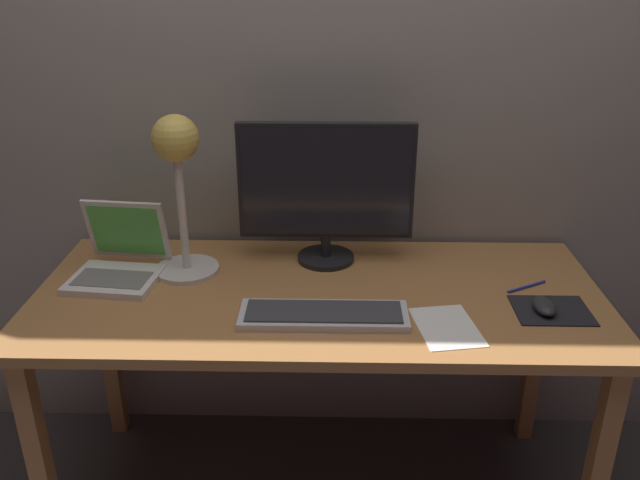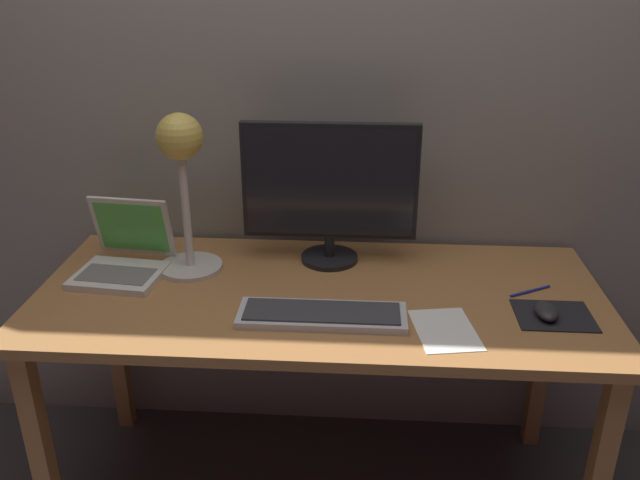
{
  "view_description": "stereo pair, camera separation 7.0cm",
  "coord_description": "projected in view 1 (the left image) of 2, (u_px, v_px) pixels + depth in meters",
  "views": [
    {
      "loc": [
        0.04,
        -1.64,
        1.62
      ],
      "look_at": [
        0.01,
        -0.05,
        0.92
      ],
      "focal_mm": 36.78,
      "sensor_mm": 36.0,
      "label": 1
    },
    {
      "loc": [
        0.11,
        -1.63,
        1.62
      ],
      "look_at": [
        0.01,
        -0.05,
        0.92
      ],
      "focal_mm": 36.78,
      "sensor_mm": 36.0,
      "label": 2
    }
  ],
  "objects": [
    {
      "name": "pen",
      "position": [
        527.0,
        287.0,
        1.87
      ],
      "size": [
        0.13,
        0.08,
        0.01
      ],
      "primitive_type": "cylinder",
      "rotation": [
        0.0,
        1.57,
        0.51
      ],
      "color": "#2633A5",
      "rests_on": "desk"
    },
    {
      "name": "desk",
      "position": [
        319.0,
        315.0,
        1.88
      ],
      "size": [
        1.6,
        0.7,
        0.74
      ],
      "color": "#A8703D",
      "rests_on": "ground"
    },
    {
      "name": "desk_lamp",
      "position": [
        178.0,
        168.0,
        1.83
      ],
      "size": [
        0.19,
        0.19,
        0.48
      ],
      "color": "beige",
      "rests_on": "desk"
    },
    {
      "name": "laptop",
      "position": [
        120.0,
        256.0,
        1.92
      ],
      "size": [
        0.27,
        0.27,
        0.21
      ],
      "color": "silver",
      "rests_on": "desk"
    },
    {
      "name": "monitor",
      "position": [
        326.0,
        187.0,
        1.94
      ],
      "size": [
        0.52,
        0.18,
        0.43
      ],
      "color": "black",
      "rests_on": "desk"
    },
    {
      "name": "paper_sheet_near_mouse",
      "position": [
        447.0,
        327.0,
        1.67
      ],
      "size": [
        0.18,
        0.23,
        0.0
      ],
      "primitive_type": "cube",
      "rotation": [
        0.0,
        0.0,
        0.17
      ],
      "color": "white",
      "rests_on": "desk"
    },
    {
      "name": "keyboard_main",
      "position": [
        324.0,
        315.0,
        1.71
      ],
      "size": [
        0.44,
        0.14,
        0.03
      ],
      "color": "silver",
      "rests_on": "desk"
    },
    {
      "name": "back_wall",
      "position": [
        322.0,
        66.0,
        1.99
      ],
      "size": [
        4.8,
        0.06,
        2.6
      ],
      "primitive_type": "cube",
      "color": "gray",
      "rests_on": "ground"
    },
    {
      "name": "mousepad",
      "position": [
        552.0,
        310.0,
        1.75
      ],
      "size": [
        0.2,
        0.16,
        0.0
      ],
      "primitive_type": "cube",
      "color": "black",
      "rests_on": "desk"
    },
    {
      "name": "mouse",
      "position": [
        544.0,
        306.0,
        1.73
      ],
      "size": [
        0.06,
        0.1,
        0.03
      ],
      "primitive_type": "ellipsoid",
      "color": "#28282B",
      "rests_on": "mousepad"
    }
  ]
}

